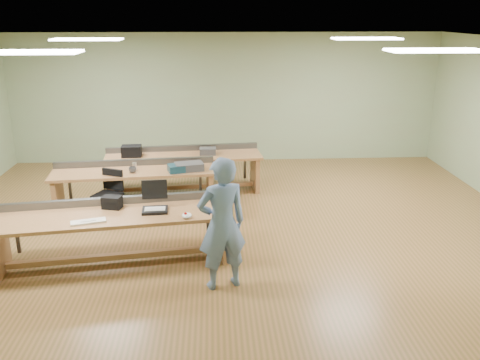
{
  "coord_description": "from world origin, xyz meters",
  "views": [
    {
      "loc": [
        -0.31,
        -7.9,
        3.43
      ],
      "look_at": [
        0.09,
        -0.6,
        1.0
      ],
      "focal_mm": 38.0,
      "sensor_mm": 36.0,
      "label": 1
    }
  ],
  "objects_px": {
    "workbench_front": "(114,225)",
    "task_chair": "(109,202)",
    "workbench_back": "(184,164)",
    "drinks_can": "(135,166)",
    "parts_bin_teal": "(179,168)",
    "parts_bin_grey": "(189,167)",
    "camera_bag": "(112,202)",
    "laptop_base": "(155,210)",
    "person": "(222,224)",
    "mug": "(133,170)",
    "workbench_mid": "(135,180)"
  },
  "relations": [
    {
      "from": "workbench_front",
      "to": "task_chair",
      "type": "xyz_separation_m",
      "value": [
        -0.38,
        1.6,
        -0.25
      ]
    },
    {
      "from": "parts_bin_teal",
      "to": "parts_bin_grey",
      "type": "distance_m",
      "value": 0.19
    },
    {
      "from": "workbench_front",
      "to": "workbench_mid",
      "type": "bearing_deg",
      "value": 82.05
    },
    {
      "from": "workbench_back",
      "to": "task_chair",
      "type": "height_order",
      "value": "task_chair"
    },
    {
      "from": "parts_bin_grey",
      "to": "drinks_can",
      "type": "relative_size",
      "value": 3.7
    },
    {
      "from": "person",
      "to": "parts_bin_teal",
      "type": "bearing_deg",
      "value": -93.14
    },
    {
      "from": "parts_bin_teal",
      "to": "mug",
      "type": "relative_size",
      "value": 2.78
    },
    {
      "from": "workbench_mid",
      "to": "laptop_base",
      "type": "xyz_separation_m",
      "value": [
        0.58,
        -2.02,
        0.21
      ]
    },
    {
      "from": "workbench_mid",
      "to": "mug",
      "type": "relative_size",
      "value": 22.76
    },
    {
      "from": "task_chair",
      "to": "mug",
      "type": "distance_m",
      "value": 0.68
    },
    {
      "from": "parts_bin_grey",
      "to": "workbench_front",
      "type": "bearing_deg",
      "value": -116.43
    },
    {
      "from": "workbench_back",
      "to": "parts_bin_teal",
      "type": "distance_m",
      "value": 1.13
    },
    {
      "from": "laptop_base",
      "to": "camera_bag",
      "type": "height_order",
      "value": "camera_bag"
    },
    {
      "from": "workbench_mid",
      "to": "parts_bin_teal",
      "type": "xyz_separation_m",
      "value": [
        0.8,
        -0.14,
        0.26
      ]
    },
    {
      "from": "workbench_front",
      "to": "person",
      "type": "height_order",
      "value": "person"
    },
    {
      "from": "mug",
      "to": "parts_bin_grey",
      "type": "bearing_deg",
      "value": 4.8
    },
    {
      "from": "workbench_back",
      "to": "mug",
      "type": "xyz_separation_m",
      "value": [
        -0.83,
        -1.12,
        0.24
      ]
    },
    {
      "from": "camera_bag",
      "to": "laptop_base",
      "type": "bearing_deg",
      "value": -0.65
    },
    {
      "from": "workbench_mid",
      "to": "mug",
      "type": "height_order",
      "value": "workbench_mid"
    },
    {
      "from": "workbench_front",
      "to": "workbench_back",
      "type": "bearing_deg",
      "value": 66.76
    },
    {
      "from": "laptop_base",
      "to": "drinks_can",
      "type": "distance_m",
      "value": 2.11
    },
    {
      "from": "laptop_base",
      "to": "mug",
      "type": "relative_size",
      "value": 2.77
    },
    {
      "from": "task_chair",
      "to": "drinks_can",
      "type": "bearing_deg",
      "value": 73.5
    },
    {
      "from": "workbench_back",
      "to": "drinks_can",
      "type": "height_order",
      "value": "drinks_can"
    },
    {
      "from": "camera_bag",
      "to": "parts_bin_teal",
      "type": "distance_m",
      "value": 1.92
    },
    {
      "from": "laptop_base",
      "to": "camera_bag",
      "type": "distance_m",
      "value": 0.65
    },
    {
      "from": "workbench_back",
      "to": "mug",
      "type": "height_order",
      "value": "workbench_back"
    },
    {
      "from": "camera_bag",
      "to": "workbench_back",
      "type": "bearing_deg",
      "value": 87.01
    },
    {
      "from": "workbench_front",
      "to": "workbench_mid",
      "type": "distance_m",
      "value": 2.05
    },
    {
      "from": "person",
      "to": "parts_bin_grey",
      "type": "distance_m",
      "value": 2.8
    },
    {
      "from": "workbench_mid",
      "to": "drinks_can",
      "type": "height_order",
      "value": "drinks_can"
    },
    {
      "from": "workbench_front",
      "to": "workbench_mid",
      "type": "xyz_separation_m",
      "value": [
        0.0,
        2.05,
        -0.01
      ]
    },
    {
      "from": "person",
      "to": "parts_bin_teal",
      "type": "height_order",
      "value": "person"
    },
    {
      "from": "camera_bag",
      "to": "task_chair",
      "type": "bearing_deg",
      "value": 117.82
    },
    {
      "from": "workbench_back",
      "to": "task_chair",
      "type": "xyz_separation_m",
      "value": [
        -1.21,
        -1.42,
        -0.24
      ]
    },
    {
      "from": "workbench_front",
      "to": "camera_bag",
      "type": "bearing_deg",
      "value": 93.24
    },
    {
      "from": "workbench_front",
      "to": "mug",
      "type": "xyz_separation_m",
      "value": [
        0.0,
        1.9,
        0.24
      ]
    },
    {
      "from": "workbench_front",
      "to": "workbench_back",
      "type": "height_order",
      "value": "same"
    },
    {
      "from": "parts_bin_grey",
      "to": "task_chair",
      "type": "bearing_deg",
      "value": -164.42
    },
    {
      "from": "drinks_can",
      "to": "workbench_front",
      "type": "bearing_deg",
      "value": -90.5
    },
    {
      "from": "person",
      "to": "laptop_base",
      "type": "xyz_separation_m",
      "value": [
        -0.93,
        0.8,
        -0.11
      ]
    },
    {
      "from": "parts_bin_teal",
      "to": "parts_bin_grey",
      "type": "xyz_separation_m",
      "value": [
        0.18,
        0.07,
        0.0
      ]
    },
    {
      "from": "parts_bin_grey",
      "to": "person",
      "type": "bearing_deg",
      "value": -79.09
    },
    {
      "from": "mug",
      "to": "laptop_base",
      "type": "bearing_deg",
      "value": -72.61
    },
    {
      "from": "workbench_mid",
      "to": "camera_bag",
      "type": "xyz_separation_m",
      "value": [
        -0.04,
        -1.85,
        0.28
      ]
    },
    {
      "from": "task_chair",
      "to": "drinks_can",
      "type": "distance_m",
      "value": 0.78
    },
    {
      "from": "workbench_front",
      "to": "drinks_can",
      "type": "relative_size",
      "value": 25.22
    },
    {
      "from": "workbench_front",
      "to": "parts_bin_grey",
      "type": "relative_size",
      "value": 6.82
    },
    {
      "from": "workbench_front",
      "to": "drinks_can",
      "type": "bearing_deg",
      "value": 81.67
    },
    {
      "from": "workbench_mid",
      "to": "laptop_base",
      "type": "bearing_deg",
      "value": -78.9
    }
  ]
}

